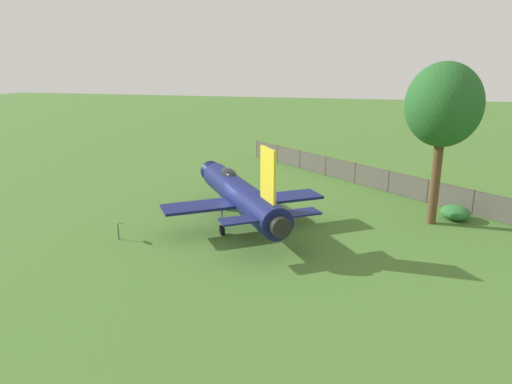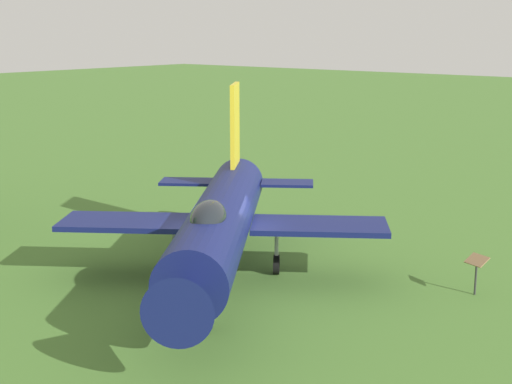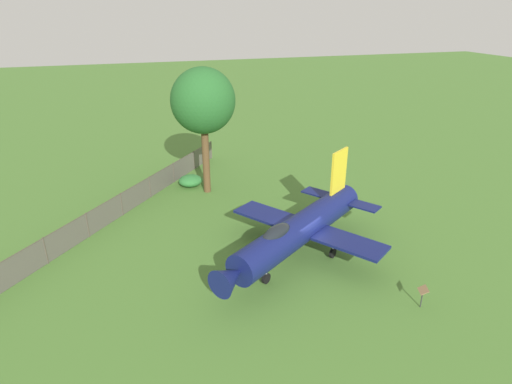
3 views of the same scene
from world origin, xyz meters
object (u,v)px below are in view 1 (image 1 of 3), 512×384
at_px(shrub_near_fence, 455,212).
at_px(shade_tree, 443,106).
at_px(display_jet, 239,193).
at_px(info_plaque, 118,225).

bearing_deg(shrub_near_fence, shade_tree, -54.35).
bearing_deg(shrub_near_fence, display_jet, -72.57).
height_order(display_jet, shrub_near_fence, display_jet).
xyz_separation_m(display_jet, info_plaque, (4.23, -5.89, -1.11)).
height_order(shade_tree, shrub_near_fence, shade_tree).
relative_size(display_jet, shade_tree, 1.23).
xyz_separation_m(display_jet, shade_tree, (-3.01, 11.56, 5.26)).
relative_size(shade_tree, shrub_near_fence, 5.05).
bearing_deg(info_plaque, shade_tree, 112.53).
distance_m(shrub_near_fence, info_plaque, 20.74).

